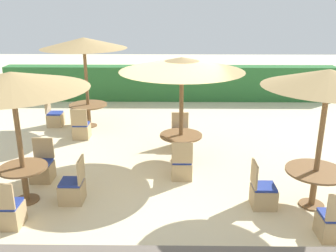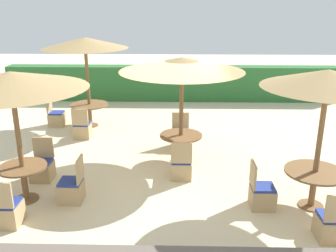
{
  "view_description": "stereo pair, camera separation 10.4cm",
  "coord_description": "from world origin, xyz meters",
  "px_view_note": "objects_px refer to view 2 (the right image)",
  "views": [
    {
      "loc": [
        0.11,
        -8.07,
        3.82
      ],
      "look_at": [
        0.0,
        0.6,
        0.9
      ],
      "focal_mm": 40.0,
      "sensor_mm": 36.0,
      "label": 1
    },
    {
      "loc": [
        0.21,
        -8.06,
        3.82
      ],
      "look_at": [
        0.0,
        0.6,
        0.9
      ],
      "focal_mm": 40.0,
      "sensor_mm": 36.0,
      "label": 2
    }
  ],
  "objects_px": {
    "patio_chair_front_left_north": "(42,168)",
    "parasol_back_left": "(85,43)",
    "round_table_center": "(181,141)",
    "patio_chair_front_right_south": "(331,225)",
    "round_table_back_left": "(90,108)",
    "patio_chair_center_south": "(181,167)",
    "patio_chair_front_right_west": "(262,195)",
    "patio_chair_front_left_south": "(7,212)",
    "parasol_front_left": "(11,81)",
    "patio_chair_back_left_west": "(56,118)",
    "parasol_front_right": "(328,80)",
    "round_table_front_right": "(314,178)",
    "patio_chair_center_north": "(180,138)",
    "round_table_front_left": "(23,175)",
    "patio_chair_front_left_east": "(72,189)",
    "parasol_center": "(182,65)",
    "patio_chair_back_left_south": "(82,129)"
  },
  "relations": [
    {
      "from": "patio_chair_front_left_north",
      "to": "parasol_back_left",
      "type": "relative_size",
      "value": 0.33
    },
    {
      "from": "round_table_center",
      "to": "patio_chair_front_right_south",
      "type": "xyz_separation_m",
      "value": [
        2.48,
        -3.17,
        -0.29
      ]
    },
    {
      "from": "round_table_back_left",
      "to": "patio_chair_center_south",
      "type": "bearing_deg",
      "value": -51.82
    },
    {
      "from": "patio_chair_front_right_west",
      "to": "patio_chair_front_left_south",
      "type": "bearing_deg",
      "value": -81.04
    },
    {
      "from": "patio_chair_front_left_south",
      "to": "patio_chair_front_right_south",
      "type": "height_order",
      "value": "same"
    },
    {
      "from": "parasol_front_left",
      "to": "patio_chair_front_left_north",
      "type": "bearing_deg",
      "value": 88.34
    },
    {
      "from": "parasol_front_left",
      "to": "patio_chair_center_south",
      "type": "height_order",
      "value": "parasol_front_left"
    },
    {
      "from": "parasol_back_left",
      "to": "round_table_back_left",
      "type": "bearing_deg",
      "value": 90.0
    },
    {
      "from": "patio_chair_back_left_west",
      "to": "patio_chair_front_right_south",
      "type": "bearing_deg",
      "value": 47.59
    },
    {
      "from": "parasol_front_left",
      "to": "parasol_front_right",
      "type": "distance_m",
      "value": 5.65
    },
    {
      "from": "parasol_front_right",
      "to": "round_table_front_right",
      "type": "relative_size",
      "value": 2.35
    },
    {
      "from": "parasol_front_right",
      "to": "patio_chair_back_left_west",
      "type": "bearing_deg",
      "value": 143.38
    },
    {
      "from": "patio_chair_front_right_south",
      "to": "parasol_back_left",
      "type": "bearing_deg",
      "value": 132.3
    },
    {
      "from": "parasol_front_left",
      "to": "round_table_back_left",
      "type": "relative_size",
      "value": 2.38
    },
    {
      "from": "patio_chair_center_north",
      "to": "patio_chair_front_right_west",
      "type": "relative_size",
      "value": 1.0
    },
    {
      "from": "round_table_front_left",
      "to": "round_table_front_right",
      "type": "distance_m",
      "value": 5.65
    },
    {
      "from": "patio_chair_front_left_north",
      "to": "patio_chair_center_south",
      "type": "height_order",
      "value": "same"
    },
    {
      "from": "round_table_back_left",
      "to": "round_table_center",
      "type": "bearing_deg",
      "value": -43.42
    },
    {
      "from": "patio_chair_front_left_north",
      "to": "patio_chair_front_right_west",
      "type": "bearing_deg",
      "value": 167.0
    },
    {
      "from": "parasol_back_left",
      "to": "round_table_back_left",
      "type": "height_order",
      "value": "parasol_back_left"
    },
    {
      "from": "round_table_front_left",
      "to": "patio_chair_front_left_east",
      "type": "relative_size",
      "value": 1.01
    },
    {
      "from": "patio_chair_front_left_north",
      "to": "parasol_center",
      "type": "distance_m",
      "value": 3.92
    },
    {
      "from": "patio_chair_front_left_east",
      "to": "parasol_back_left",
      "type": "distance_m",
      "value": 5.31
    },
    {
      "from": "patio_chair_front_left_south",
      "to": "patio_chair_front_right_south",
      "type": "relative_size",
      "value": 1.0
    },
    {
      "from": "round_table_center",
      "to": "patio_chair_front_right_west",
      "type": "relative_size",
      "value": 1.12
    },
    {
      "from": "parasol_front_left",
      "to": "patio_chair_back_left_south",
      "type": "height_order",
      "value": "parasol_front_left"
    },
    {
      "from": "parasol_front_left",
      "to": "round_table_center",
      "type": "height_order",
      "value": "parasol_front_left"
    },
    {
      "from": "patio_chair_front_left_east",
      "to": "parasol_front_right",
      "type": "xyz_separation_m",
      "value": [
        4.71,
        -0.1,
        2.25
      ]
    },
    {
      "from": "round_table_front_left",
      "to": "patio_chair_front_left_south",
      "type": "xyz_separation_m",
      "value": [
        0.02,
        -0.89,
        -0.29
      ]
    },
    {
      "from": "round_table_front_right",
      "to": "round_table_front_left",
      "type": "bearing_deg",
      "value": 178.86
    },
    {
      "from": "parasol_center",
      "to": "round_table_back_left",
      "type": "xyz_separation_m",
      "value": [
        -2.87,
        2.71,
        -1.83
      ]
    },
    {
      "from": "patio_chair_back_left_west",
      "to": "parasol_front_left",
      "type": "bearing_deg",
      "value": 10.06
    },
    {
      "from": "patio_chair_front_right_west",
      "to": "round_table_center",
      "type": "bearing_deg",
      "value": -144.28
    },
    {
      "from": "parasol_back_left",
      "to": "round_table_front_right",
      "type": "relative_size",
      "value": 2.43
    },
    {
      "from": "parasol_front_left",
      "to": "parasol_center",
      "type": "distance_m",
      "value": 3.7
    },
    {
      "from": "round_table_center",
      "to": "round_table_front_left",
      "type": "bearing_deg",
      "value": -147.52
    },
    {
      "from": "round_table_center",
      "to": "patio_chair_front_right_south",
      "type": "height_order",
      "value": "patio_chair_front_right_south"
    },
    {
      "from": "patio_chair_back_left_west",
      "to": "round_table_front_right",
      "type": "height_order",
      "value": "patio_chair_back_left_west"
    },
    {
      "from": "patio_chair_front_right_west",
      "to": "patio_chair_front_left_east",
      "type": "bearing_deg",
      "value": -92.15
    },
    {
      "from": "round_table_front_left",
      "to": "patio_chair_back_left_south",
      "type": "distance_m",
      "value": 3.61
    },
    {
      "from": "round_table_center",
      "to": "parasol_back_left",
      "type": "xyz_separation_m",
      "value": [
        -2.87,
        2.71,
        2.05
      ]
    },
    {
      "from": "patio_chair_front_left_south",
      "to": "patio_chair_front_left_east",
      "type": "height_order",
      "value": "same"
    },
    {
      "from": "patio_chair_center_north",
      "to": "round_table_front_right",
      "type": "relative_size",
      "value": 0.81
    },
    {
      "from": "round_table_front_left",
      "to": "patio_chair_front_left_east",
      "type": "bearing_deg",
      "value": -0.86
    },
    {
      "from": "round_table_center",
      "to": "parasol_back_left",
      "type": "bearing_deg",
      "value": 136.58
    },
    {
      "from": "parasol_back_left",
      "to": "patio_chair_back_left_west",
      "type": "relative_size",
      "value": 2.99
    },
    {
      "from": "patio_chair_front_left_east",
      "to": "patio_chair_center_north",
      "type": "relative_size",
      "value": 1.0
    },
    {
      "from": "patio_chair_front_left_north",
      "to": "patio_chair_center_north",
      "type": "xyz_separation_m",
      "value": [
        3.09,
        2.02,
        0.0
      ]
    },
    {
      "from": "parasol_back_left",
      "to": "round_table_front_left",
      "type": "bearing_deg",
      "value": -93.13
    },
    {
      "from": "patio_chair_front_left_north",
      "to": "round_table_back_left",
      "type": "distance_m",
      "value": 3.81
    }
  ]
}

